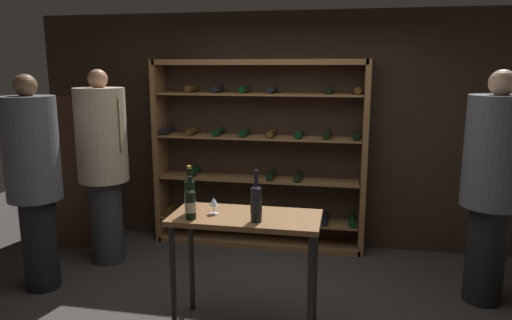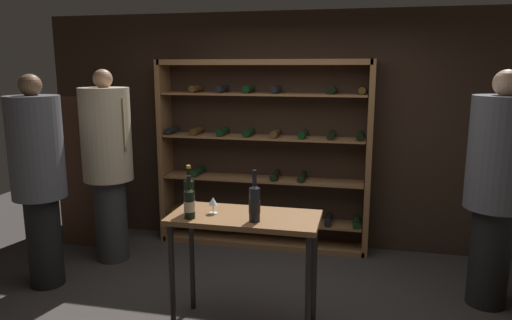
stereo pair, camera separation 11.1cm
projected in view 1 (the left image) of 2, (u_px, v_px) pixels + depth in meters
name	position (u px, v px, depth m)	size (l,w,h in m)	color
back_wall	(287.00, 131.00, 5.40)	(5.94, 0.10, 2.65)	#332319
wine_rack	(258.00, 156.00, 5.31)	(2.40, 0.32, 2.12)	brown
tasting_table	(246.00, 231.00, 3.58)	(1.13, 0.53, 0.94)	brown
person_guest_plum_blouse	(33.00, 174.00, 4.23)	(0.48, 0.48, 1.98)	black
person_host_in_suit	(493.00, 179.00, 3.98)	(0.50, 0.50, 2.02)	black
person_bystander_red_print	(103.00, 158.00, 4.84)	(0.52, 0.51, 2.02)	#2F2F2F
display_cabinet	(78.00, 171.00, 5.43)	(0.44, 0.36, 1.73)	#4C2D1E
wine_bottle_black_capsule	(190.00, 196.00, 3.56)	(0.08, 0.08, 0.38)	black
wine_bottle_red_label	(191.00, 204.00, 3.45)	(0.08, 0.08, 0.32)	black
wine_bottle_green_slim	(256.00, 203.00, 3.39)	(0.08, 0.08, 0.38)	black
wine_glass_stemmed_left	(214.00, 202.00, 3.58)	(0.07, 0.07, 0.13)	silver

